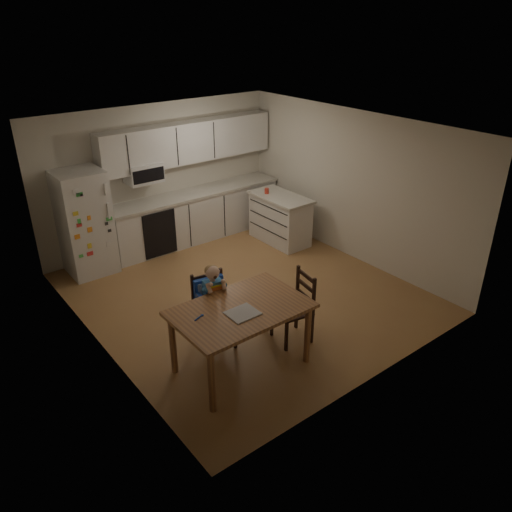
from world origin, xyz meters
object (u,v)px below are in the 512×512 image
object	(u,v)px
chair_side	(299,302)
kitchen_island	(280,219)
dining_table	(241,316)
refrigerator	(85,223)
red_cup	(267,191)
chair_booster	(212,296)

from	to	relation	value
chair_side	kitchen_island	bearing A→B (deg)	154.59
kitchen_island	dining_table	xyz separation A→B (m)	(-2.74, -2.51, 0.27)
kitchen_island	refrigerator	bearing A→B (deg)	162.48
dining_table	chair_side	distance (m)	0.96
dining_table	chair_side	world-z (taller)	chair_side
refrigerator	chair_side	bearing A→B (deg)	-67.86
refrigerator	dining_table	size ratio (longest dim) A/B	1.09
red_cup	dining_table	size ratio (longest dim) A/B	0.06
red_cup	chair_booster	distance (m)	3.40
kitchen_island	red_cup	bearing A→B (deg)	113.68
refrigerator	red_cup	distance (m)	3.20
refrigerator	kitchen_island	size ratio (longest dim) A/B	1.42
kitchen_island	chair_side	distance (m)	3.06
chair_booster	chair_side	distance (m)	1.11
chair_booster	chair_side	xyz separation A→B (m)	(0.94, -0.58, -0.15)
red_cup	chair_booster	world-z (taller)	chair_booster
kitchen_island	dining_table	bearing A→B (deg)	-137.57
kitchen_island	chair_booster	world-z (taller)	chair_booster
refrigerator	chair_booster	bearing A→B (deg)	-80.52
chair_booster	dining_table	bearing A→B (deg)	-81.19
refrigerator	red_cup	xyz separation A→B (m)	(3.11, -0.76, 0.08)
dining_table	kitchen_island	bearing A→B (deg)	42.43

